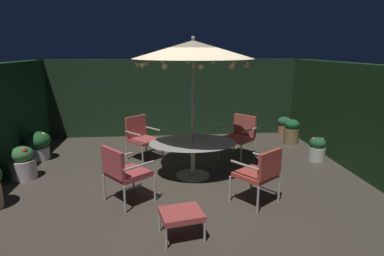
{
  "coord_description": "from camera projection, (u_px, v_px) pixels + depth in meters",
  "views": [
    {
      "loc": [
        -0.35,
        -5.76,
        2.48
      ],
      "look_at": [
        0.24,
        0.38,
        0.94
      ],
      "focal_mm": 29.9,
      "sensor_mm": 36.0,
      "label": 1
    }
  ],
  "objects": [
    {
      "name": "patio_chair_northeast",
      "position": [
        240.0,
        134.0,
        7.39
      ],
      "size": [
        0.88,
        0.88,
        0.98
      ],
      "color": "#B8B6A5",
      "rests_on": "ground_plane"
    },
    {
      "name": "ottoman_footrest",
      "position": [
        181.0,
        215.0,
        4.26
      ],
      "size": [
        0.63,
        0.56,
        0.37
      ],
      "color": "#B9B4AD",
      "rests_on": "ground_plane"
    },
    {
      "name": "potted_plant_back_center",
      "position": [
        317.0,
        148.0,
        7.24
      ],
      "size": [
        0.37,
        0.37,
        0.54
      ],
      "color": "beige",
      "rests_on": "ground_plane"
    },
    {
      "name": "potted_plant_left_near",
      "position": [
        23.0,
        163.0,
        6.2
      ],
      "size": [
        0.47,
        0.47,
        0.66
      ],
      "color": "silver",
      "rests_on": "ground_plane"
    },
    {
      "name": "ground_plane",
      "position": [
        182.0,
        181.0,
        6.2
      ],
      "size": [
        7.62,
        7.27,
        0.02
      ],
      "primitive_type": "cube",
      "color": "#494136"
    },
    {
      "name": "patio_chair_east",
      "position": [
        141.0,
        135.0,
        7.31
      ],
      "size": [
        0.85,
        0.85,
        0.98
      ],
      "color": "#BCAEA6",
      "rests_on": "ground_plane"
    },
    {
      "name": "patio_umbrella",
      "position": [
        193.0,
        50.0,
        5.8
      ],
      "size": [
        2.24,
        2.24,
        2.7
      ],
      "color": "#BAADA5",
      "rests_on": "ground_plane"
    },
    {
      "name": "potted_plant_front_corner",
      "position": [
        291.0,
        131.0,
        8.53
      ],
      "size": [
        0.39,
        0.39,
        0.66
      ],
      "color": "olive",
      "rests_on": "ground_plane"
    },
    {
      "name": "potted_plant_right_far",
      "position": [
        38.0,
        145.0,
        7.27
      ],
      "size": [
        0.57,
        0.57,
        0.66
      ],
      "color": "silver",
      "rests_on": "ground_plane"
    },
    {
      "name": "potted_plant_right_near",
      "position": [
        284.0,
        125.0,
        9.37
      ],
      "size": [
        0.38,
        0.38,
        0.54
      ],
      "color": "#A8644B",
      "rests_on": "ground_plane"
    },
    {
      "name": "patio_chair_north",
      "position": [
        260.0,
        171.0,
        5.12
      ],
      "size": [
        0.84,
        0.83,
        0.95
      ],
      "color": "#BBB0A6",
      "rests_on": "ground_plane"
    },
    {
      "name": "hedge_backdrop_right",
      "position": [
        367.0,
        121.0,
        6.27
      ],
      "size": [
        0.3,
        7.27,
        2.19
      ],
      "primitive_type": "cube",
      "color": "#183518",
      "rests_on": "ground_plane"
    },
    {
      "name": "patio_chair_southeast",
      "position": [
        123.0,
        170.0,
        5.16
      ],
      "size": [
        0.88,
        0.88,
        0.97
      ],
      "color": "#B9B2AC",
      "rests_on": "ground_plane"
    },
    {
      "name": "hedge_backdrop_rear",
      "position": [
        174.0,
        98.0,
        9.3
      ],
      "size": [
        7.62,
        0.3,
        2.19
      ],
      "primitive_type": "cube",
      "color": "black",
      "rests_on": "ground_plane"
    },
    {
      "name": "patio_dining_table",
      "position": [
        193.0,
        149.0,
        6.26
      ],
      "size": [
        1.71,
        1.27,
        0.71
      ],
      "color": "#B7B5A3",
      "rests_on": "ground_plane"
    }
  ]
}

